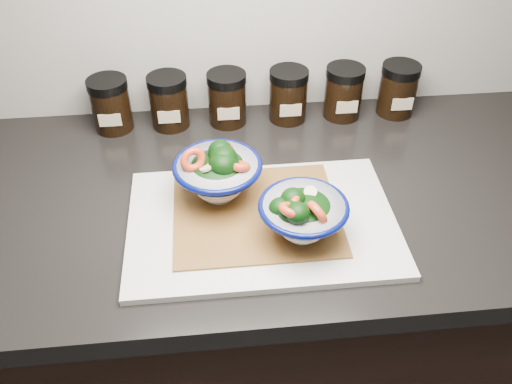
{
  "coord_description": "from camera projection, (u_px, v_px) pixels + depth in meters",
  "views": [
    {
      "loc": [
        -0.01,
        0.7,
        1.54
      ],
      "look_at": [
        0.06,
        1.38,
        0.96
      ],
      "focal_mm": 38.0,
      "sensor_mm": 36.0,
      "label": 1
    }
  ],
  "objects": [
    {
      "name": "spice_jar_e",
      "position": [
        344.0,
        92.0,
        1.15
      ],
      "size": [
        0.08,
        0.08,
        0.11
      ],
      "color": "black",
      "rests_on": "countertop"
    },
    {
      "name": "bowl_left",
      "position": [
        219.0,
        173.0,
        0.92
      ],
      "size": [
        0.15,
        0.15,
        0.12
      ],
      "rotation": [
        0.0,
        0.0,
        0.27
      ],
      "color": "white",
      "rests_on": "bamboo_mat"
    },
    {
      "name": "spice_jar_a",
      "position": [
        111.0,
        104.0,
        1.11
      ],
      "size": [
        0.08,
        0.08,
        0.11
      ],
      "color": "black",
      "rests_on": "countertop"
    },
    {
      "name": "spice_jar_f",
      "position": [
        398.0,
        89.0,
        1.16
      ],
      "size": [
        0.08,
        0.08,
        0.11
      ],
      "color": "black",
      "rests_on": "countertop"
    },
    {
      "name": "spice_jar_c",
      "position": [
        227.0,
        98.0,
        1.13
      ],
      "size": [
        0.08,
        0.08,
        0.11
      ],
      "color": "black",
      "rests_on": "countertop"
    },
    {
      "name": "bamboo_mat",
      "position": [
        256.0,
        213.0,
        0.92
      ],
      "size": [
        0.28,
        0.24,
        0.0
      ],
      "primitive_type": "cube",
      "color": "#A97532",
      "rests_on": "cutting_board"
    },
    {
      "name": "cutting_board",
      "position": [
        262.0,
        222.0,
        0.92
      ],
      "size": [
        0.45,
        0.3,
        0.01
      ],
      "primitive_type": "cube",
      "color": "silver",
      "rests_on": "countertop"
    },
    {
      "name": "bowl_right",
      "position": [
        302.0,
        215.0,
        0.85
      ],
      "size": [
        0.14,
        0.14,
        0.1
      ],
      "rotation": [
        0.0,
        0.0,
        -0.17
      ],
      "color": "white",
      "rests_on": "bamboo_mat"
    },
    {
      "name": "spice_jar_d",
      "position": [
        288.0,
        95.0,
        1.14
      ],
      "size": [
        0.08,
        0.08,
        0.11
      ],
      "color": "black",
      "rests_on": "countertop"
    },
    {
      "name": "spice_jar_b",
      "position": [
        169.0,
        101.0,
        1.12
      ],
      "size": [
        0.08,
        0.08,
        0.11
      ],
      "color": "black",
      "rests_on": "countertop"
    },
    {
      "name": "cabinet",
      "position": [
        228.0,
        344.0,
        1.29
      ],
      "size": [
        3.43,
        0.58,
        0.86
      ],
      "primitive_type": "cube",
      "color": "black",
      "rests_on": "ground"
    },
    {
      "name": "countertop",
      "position": [
        220.0,
        202.0,
        1.0
      ],
      "size": [
        3.5,
        0.6,
        0.04
      ],
      "primitive_type": "cube",
      "color": "black",
      "rests_on": "cabinet"
    }
  ]
}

